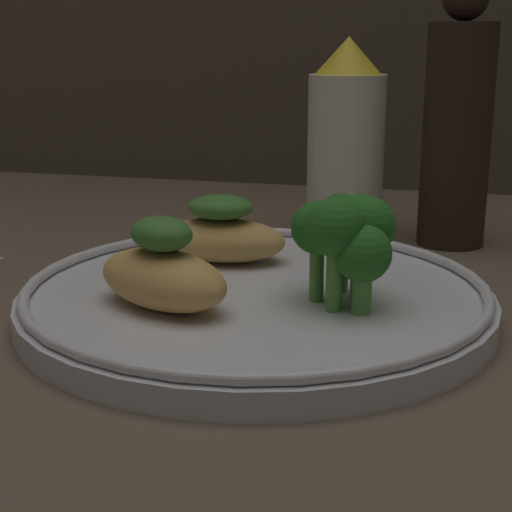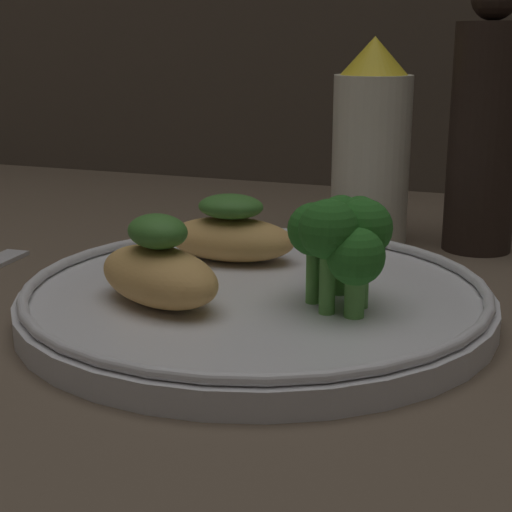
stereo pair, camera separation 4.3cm
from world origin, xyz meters
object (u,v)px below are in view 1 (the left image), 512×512
object	(u,v)px
plate	(256,297)
broccoli_bunch	(348,234)
sauce_bottle	(346,144)
pepper_grinder	(457,126)

from	to	relation	value
plate	broccoli_bunch	world-z (taller)	broccoli_bunch
broccoli_bunch	sauce_bottle	bearing A→B (deg)	98.67
plate	sauce_bottle	distance (cm)	20.10
sauce_bottle	pepper_grinder	distance (cm)	8.28
sauce_bottle	pepper_grinder	size ratio (longest dim) A/B	0.78
plate	broccoli_bunch	xyz separation A→B (cm)	(5.21, -1.08, 4.25)
plate	sauce_bottle	world-z (taller)	sauce_bottle
sauce_bottle	pepper_grinder	bearing A→B (deg)	0.00
plate	broccoli_bunch	size ratio (longest dim) A/B	4.30
broccoli_bunch	plate	bearing A→B (deg)	168.28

